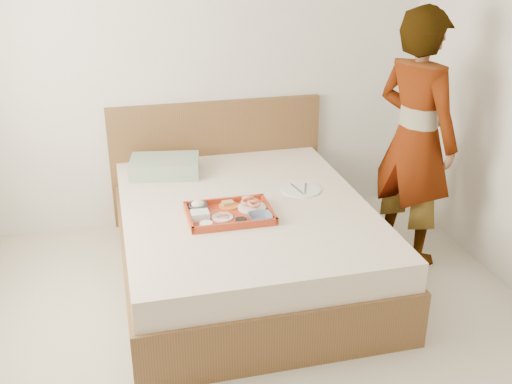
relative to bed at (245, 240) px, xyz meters
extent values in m
cube|color=beige|center=(-0.12, -1.00, -0.27)|extent=(3.50, 4.00, 0.01)
cube|color=silver|center=(-0.12, 1.00, 1.04)|extent=(3.50, 0.01, 2.60)
cube|color=brown|center=(0.00, 0.00, 0.00)|extent=(1.65, 2.00, 0.53)
cube|color=brown|center=(0.00, 0.97, 0.21)|extent=(1.65, 0.06, 0.95)
cube|color=#929F8F|center=(-0.44, 0.64, 0.32)|extent=(0.53, 0.40, 0.12)
cube|color=#B33E17|center=(-0.13, -0.16, 0.29)|extent=(0.52, 0.38, 0.05)
cylinder|color=white|center=(0.02, -0.11, 0.28)|extent=(0.18, 0.18, 0.01)
imported|color=#161942|center=(0.03, -0.28, 0.30)|extent=(0.15, 0.15, 0.04)
cylinder|color=black|center=(-0.09, -0.30, 0.29)|extent=(0.08, 0.08, 0.03)
cylinder|color=white|center=(-0.19, -0.20, 0.28)|extent=(0.13, 0.13, 0.01)
cylinder|color=orange|center=(-0.11, -0.04, 0.28)|extent=(0.13, 0.13, 0.01)
imported|color=#161942|center=(-0.31, -0.04, 0.30)|extent=(0.12, 0.12, 0.04)
cube|color=silver|center=(-0.32, -0.18, 0.30)|extent=(0.11, 0.09, 0.05)
cylinder|color=white|center=(-0.30, -0.29, 0.29)|extent=(0.08, 0.08, 0.03)
cylinder|color=white|center=(0.42, 0.12, 0.27)|extent=(0.30, 0.30, 0.01)
imported|color=white|center=(1.17, 0.00, 0.60)|extent=(0.62, 0.74, 1.74)
camera|label=1|loc=(-0.79, -3.46, 1.90)|focal=42.67mm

